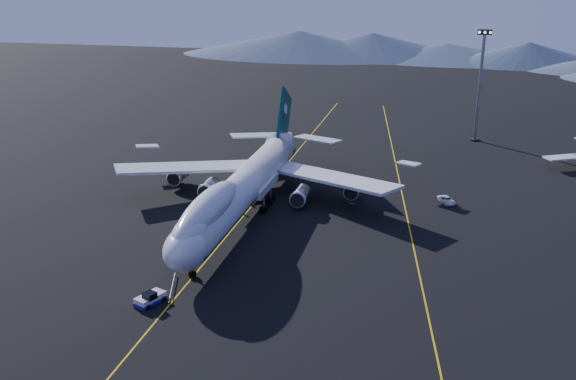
% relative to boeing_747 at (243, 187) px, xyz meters
% --- Properties ---
extents(ground, '(500.00, 500.00, 0.00)m').
position_rel_boeing_747_xyz_m(ground, '(-0.00, -0.03, -5.81)').
color(ground, black).
rests_on(ground, ground).
extents(taxiway_line_main, '(0.25, 220.00, 0.01)m').
position_rel_boeing_747_xyz_m(taxiway_line_main, '(-0.00, -0.03, -5.80)').
color(taxiway_line_main, gold).
rests_on(taxiway_line_main, ground).
extents(taxiway_line_side, '(28.08, 198.09, 0.01)m').
position_rel_boeing_747_xyz_m(taxiway_line_side, '(30.00, 9.97, -5.80)').
color(taxiway_line_side, gold).
rests_on(taxiway_line_side, ground).
extents(boeing_747, '(59.62, 72.43, 19.37)m').
position_rel_boeing_747_xyz_m(boeing_747, '(0.00, 0.00, 0.00)').
color(boeing_747, silver).
rests_on(boeing_747, ground).
extents(pushback_tug, '(3.83, 5.06, 1.97)m').
position_rel_boeing_747_xyz_m(pushback_tug, '(-2.83, -35.49, -5.19)').
color(pushback_tug, silver).
rests_on(pushback_tug, ground).
extents(service_van, '(4.19, 5.35, 1.35)m').
position_rel_boeing_747_xyz_m(service_van, '(37.71, 16.05, -5.14)').
color(service_van, silver).
rests_on(service_van, ground).
extents(floodlight_mast, '(3.67, 2.75, 29.68)m').
position_rel_boeing_747_xyz_m(floodlight_mast, '(44.84, 68.82, 9.23)').
color(floodlight_mast, black).
rests_on(floodlight_mast, ground).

